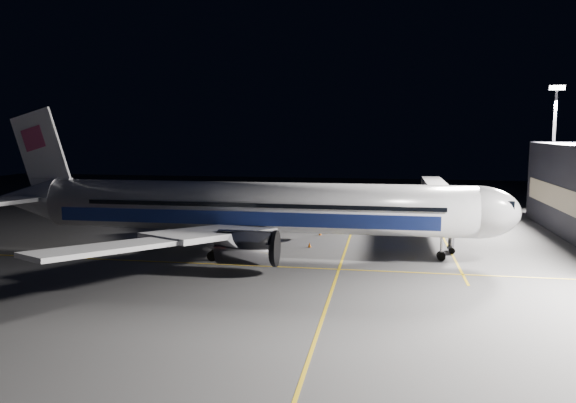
# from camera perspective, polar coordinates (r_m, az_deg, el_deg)

# --- Properties ---
(ground) EXTENTS (200.00, 200.00, 0.00)m
(ground) POSITION_cam_1_polar(r_m,az_deg,el_deg) (64.32, -3.30, -5.23)
(ground) COLOR #4C4C4F
(ground) RESTS_ON ground
(guide_line_main) EXTENTS (0.25, 80.00, 0.01)m
(guide_line_main) POSITION_cam_1_polar(r_m,az_deg,el_deg) (62.84, 5.65, -5.55)
(guide_line_main) COLOR gold
(guide_line_main) RESTS_ON ground
(guide_line_cross) EXTENTS (70.00, 0.25, 0.01)m
(guide_line_cross) POSITION_cam_1_polar(r_m,az_deg,el_deg) (58.64, -4.64, -6.47)
(guide_line_cross) COLOR gold
(guide_line_cross) RESTS_ON ground
(guide_line_side) EXTENTS (0.25, 40.00, 0.01)m
(guide_line_side) POSITION_cam_1_polar(r_m,az_deg,el_deg) (72.87, 15.72, -3.99)
(guide_line_side) COLOR gold
(guide_line_side) RESTS_ON ground
(airliner) EXTENTS (61.48, 54.22, 16.64)m
(airliner) POSITION_cam_1_polar(r_m,az_deg,el_deg) (63.65, -4.28, -0.64)
(airliner) COLOR silver
(airliner) RESTS_ON ground
(jet_bridge) EXTENTS (3.60, 34.40, 6.30)m
(jet_bridge) POSITION_cam_1_polar(r_m,az_deg,el_deg) (80.09, 15.26, 0.34)
(jet_bridge) COLOR #B2B2B7
(jet_bridge) RESTS_ON ground
(floodlight_mast_north) EXTENTS (2.40, 0.68, 20.70)m
(floodlight_mast_north) POSITION_cam_1_polar(r_m,az_deg,el_deg) (96.57, 25.38, 5.69)
(floodlight_mast_north) COLOR #59595E
(floodlight_mast_north) RESTS_ON ground
(baggage_tug) EXTENTS (3.20, 2.95, 1.87)m
(baggage_tug) POSITION_cam_1_polar(r_m,az_deg,el_deg) (82.49, -5.94, -1.85)
(baggage_tug) COLOR black
(baggage_tug) RESTS_ON ground
(safety_cone_a) EXTENTS (0.40, 0.40, 0.60)m
(safety_cone_a) POSITION_cam_1_polar(r_m,az_deg,el_deg) (74.82, 3.28, -3.20)
(safety_cone_a) COLOR orange
(safety_cone_a) RESTS_ON ground
(safety_cone_b) EXTENTS (0.40, 0.40, 0.59)m
(safety_cone_b) POSITION_cam_1_polar(r_m,az_deg,el_deg) (73.10, -3.28, -3.46)
(safety_cone_b) COLOR orange
(safety_cone_b) RESTS_ON ground
(safety_cone_c) EXTENTS (0.41, 0.41, 0.62)m
(safety_cone_c) POSITION_cam_1_polar(r_m,az_deg,el_deg) (67.10, 2.20, -4.42)
(safety_cone_c) COLOR orange
(safety_cone_c) RESTS_ON ground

